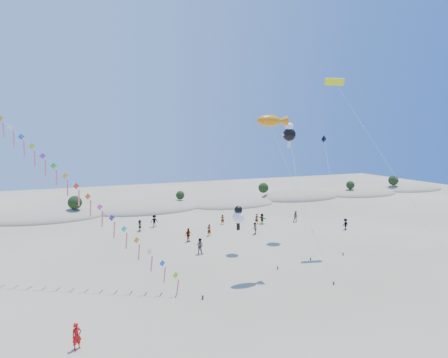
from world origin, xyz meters
TOP-DOWN VIEW (x-y plane):
  - ground at (0.00, 0.00)m, footprint 160.00×160.00m
  - dune_ridge at (1.06, 45.14)m, footprint 145.30×11.49m
  - kite_train at (-14.94, 18.13)m, footprint 23.45×20.73m
  - fish_kite at (5.85, 11.41)m, footprint 4.91×6.40m
  - cartoon_kite_low at (4.99, 17.28)m, footprint 2.16×7.19m
  - cartoon_kite_high at (13.86, 21.12)m, footprint 3.88×10.15m
  - parafoil_kite at (16.18, 15.08)m, footprint 5.49×14.42m
  - dark_kite at (20.03, 21.07)m, footprint 6.91×12.69m
  - flyer_foreground at (-12.33, 3.50)m, footprint 0.73×0.63m
  - beachgoers at (7.50, 26.29)m, footprint 27.88×15.11m

SIDE VIEW (x-z plane):
  - ground at x=0.00m, z-range 0.00..0.00m
  - dune_ridge at x=1.06m, z-range -2.67..2.90m
  - beachgoers at x=7.50m, z-range -0.08..1.73m
  - flyer_foreground at x=-12.33m, z-range 0.00..1.70m
  - cartoon_kite_low at x=4.99m, z-range 1.56..6.96m
  - dark_kite at x=20.03m, z-range 2.70..15.95m
  - kite_train at x=-14.94m, z-range 0.28..22.94m
  - cartoon_kite_high at x=13.86m, z-range 6.08..20.95m
  - fish_kite at x=5.85m, z-range 7.04..22.27m
  - parafoil_kite at x=16.18m, z-range 9.08..28.86m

